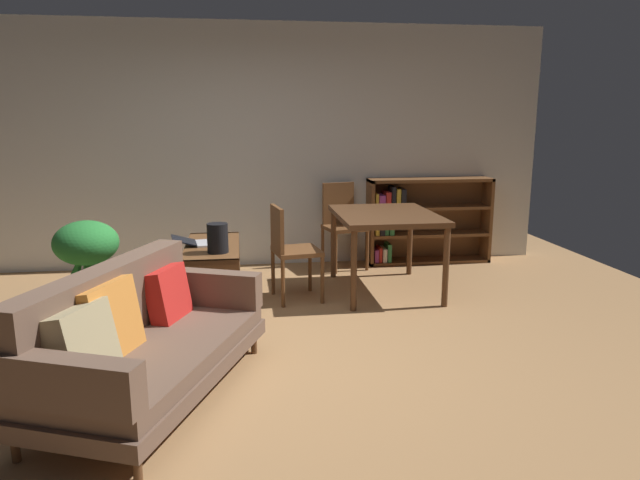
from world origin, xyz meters
name	(u,v)px	position (x,y,z in m)	size (l,w,h in m)	color
ground_plane	(260,355)	(0.00, 0.00, 0.00)	(8.16, 8.16, 0.00)	#A87A4C
back_wall_panel	(248,147)	(0.00, 2.70, 1.35)	(6.80, 0.10, 2.70)	silver
fabric_couch	(138,338)	(-0.74, -0.53, 0.38)	(1.38, 1.89, 0.80)	#56351E
media_console	(213,276)	(-0.37, 1.15, 0.28)	(0.47, 1.15, 0.57)	brown
open_laptop	(200,242)	(-0.47, 1.19, 0.59)	(0.47, 0.34, 0.08)	silver
desk_speaker	(218,238)	(-0.30, 0.85, 0.70)	(0.17, 0.17, 0.25)	black
potted_floor_plant	(87,257)	(-1.38, 0.96, 0.54)	(0.53, 0.53, 0.85)	#9E9389
dining_table	(386,221)	(1.28, 1.43, 0.70)	(0.94, 1.21, 0.78)	#56351E
dining_chair_near	(289,246)	(0.33, 1.27, 0.51)	(0.47, 0.50, 0.89)	brown
dining_chair_far	(342,221)	(1.03, 2.42, 0.53)	(0.51, 0.50, 0.95)	brown
bookshelf	(420,220)	(1.98, 2.52, 0.50)	(1.44, 0.31, 0.99)	brown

